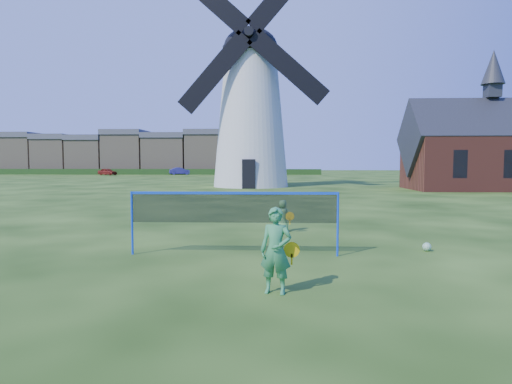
{
  "coord_description": "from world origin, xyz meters",
  "views": [
    {
      "loc": [
        0.65,
        -10.49,
        2.27
      ],
      "look_at": [
        0.2,
        0.5,
        1.5
      ],
      "focal_mm": 30.31,
      "sensor_mm": 36.0,
      "label": 1
    }
  ],
  "objects_px": {
    "play_ball": "(427,247)",
    "car_right": "(180,171)",
    "player_boy": "(283,216)",
    "badminton_net": "(234,209)",
    "chapel": "(490,151)",
    "windmill": "(251,108)",
    "car_left": "(107,172)",
    "player_girl": "(276,251)"
  },
  "relations": [
    {
      "from": "play_ball",
      "to": "car_right",
      "type": "relative_size",
      "value": 0.06
    },
    {
      "from": "player_boy",
      "to": "car_right",
      "type": "bearing_deg",
      "value": -62.57
    },
    {
      "from": "badminton_net",
      "to": "car_right",
      "type": "relative_size",
      "value": 1.31
    },
    {
      "from": "chapel",
      "to": "car_right",
      "type": "xyz_separation_m",
      "value": [
        -34.21,
        40.37,
        -2.52
      ]
    },
    {
      "from": "windmill",
      "to": "car_right",
      "type": "bearing_deg",
      "value": 111.68
    },
    {
      "from": "car_left",
      "to": "chapel",
      "type": "bearing_deg",
      "value": -106.8
    },
    {
      "from": "player_girl",
      "to": "windmill",
      "type": "bearing_deg",
      "value": 106.24
    },
    {
      "from": "chapel",
      "to": "player_boy",
      "type": "distance_m",
      "value": 28.01
    },
    {
      "from": "car_right",
      "to": "windmill",
      "type": "bearing_deg",
      "value": -175.69
    },
    {
      "from": "chapel",
      "to": "player_girl",
      "type": "height_order",
      "value": "chapel"
    },
    {
      "from": "chapel",
      "to": "car_left",
      "type": "xyz_separation_m",
      "value": [
        -46.02,
        36.92,
        -2.57
      ]
    },
    {
      "from": "badminton_net",
      "to": "car_right",
      "type": "distance_m",
      "value": 67.76
    },
    {
      "from": "player_girl",
      "to": "car_right",
      "type": "distance_m",
      "value": 70.92
    },
    {
      "from": "windmill",
      "to": "play_ball",
      "type": "xyz_separation_m",
      "value": [
        6.01,
        -28.61,
        -7.06
      ]
    },
    {
      "from": "car_right",
      "to": "player_girl",
      "type": "bearing_deg",
      "value": 176.26
    },
    {
      "from": "windmill",
      "to": "play_ball",
      "type": "height_order",
      "value": "windmill"
    },
    {
      "from": "player_girl",
      "to": "play_ball",
      "type": "distance_m",
      "value": 5.38
    },
    {
      "from": "car_left",
      "to": "play_ball",
      "type": "bearing_deg",
      "value": -130.41
    },
    {
      "from": "chapel",
      "to": "car_right",
      "type": "bearing_deg",
      "value": 130.28
    },
    {
      "from": "car_right",
      "to": "play_ball",
      "type": "bearing_deg",
      "value": -179.87
    },
    {
      "from": "windmill",
      "to": "play_ball",
      "type": "relative_size",
      "value": 90.84
    },
    {
      "from": "windmill",
      "to": "car_right",
      "type": "xyz_separation_m",
      "value": [
        -14.55,
        36.61,
        -6.53
      ]
    },
    {
      "from": "badminton_net",
      "to": "player_girl",
      "type": "height_order",
      "value": "badminton_net"
    },
    {
      "from": "badminton_net",
      "to": "player_boy",
      "type": "xyz_separation_m",
      "value": [
        1.26,
        3.63,
        -0.62
      ]
    },
    {
      "from": "windmill",
      "to": "player_boy",
      "type": "height_order",
      "value": "windmill"
    },
    {
      "from": "badminton_net",
      "to": "player_girl",
      "type": "xyz_separation_m",
      "value": [
        1.0,
        -3.01,
        -0.39
      ]
    },
    {
      "from": "windmill",
      "to": "badminton_net",
      "type": "height_order",
      "value": "windmill"
    },
    {
      "from": "player_boy",
      "to": "car_left",
      "type": "relative_size",
      "value": 0.3
    },
    {
      "from": "play_ball",
      "to": "car_left",
      "type": "height_order",
      "value": "car_left"
    },
    {
      "from": "chapel",
      "to": "play_ball",
      "type": "relative_size",
      "value": 60.27
    },
    {
      "from": "car_left",
      "to": "badminton_net",
      "type": "bearing_deg",
      "value": -134.3
    },
    {
      "from": "car_left",
      "to": "car_right",
      "type": "height_order",
      "value": "car_right"
    },
    {
      "from": "player_boy",
      "to": "car_left",
      "type": "xyz_separation_m",
      "value": [
        -28.77,
        58.83,
        0.06
      ]
    },
    {
      "from": "chapel",
      "to": "car_right",
      "type": "distance_m",
      "value": 52.98
    },
    {
      "from": "windmill",
      "to": "car_left",
      "type": "bearing_deg",
      "value": 128.48
    },
    {
      "from": "badminton_net",
      "to": "player_girl",
      "type": "relative_size",
      "value": 3.38
    },
    {
      "from": "badminton_net",
      "to": "car_left",
      "type": "height_order",
      "value": "badminton_net"
    },
    {
      "from": "badminton_net",
      "to": "player_boy",
      "type": "bearing_deg",
      "value": 70.82
    },
    {
      "from": "play_ball",
      "to": "car_left",
      "type": "bearing_deg",
      "value": 117.65
    },
    {
      "from": "badminton_net",
      "to": "player_girl",
      "type": "bearing_deg",
      "value": -71.57
    },
    {
      "from": "player_boy",
      "to": "player_girl",
      "type": "bearing_deg",
      "value": 99.95
    },
    {
      "from": "windmill",
      "to": "player_boy",
      "type": "bearing_deg",
      "value": -84.64
    }
  ]
}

